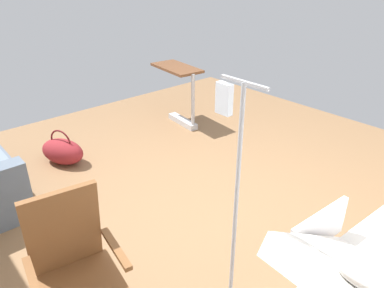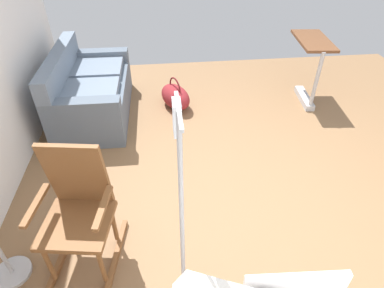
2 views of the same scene
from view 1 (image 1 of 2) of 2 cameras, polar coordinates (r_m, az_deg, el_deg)
ground_plane at (r=3.76m, az=1.79°, el=-8.73°), size 6.31×6.31×0.00m
rocking_chair at (r=2.41m, az=-17.70°, el=-18.87°), size 0.83×0.59×1.05m
overbed_table at (r=5.34m, az=-1.87°, el=8.66°), size 0.86×0.48×0.84m
duffel_bag at (r=4.61m, az=-19.57°, el=-1.05°), size 0.64×0.52×0.43m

